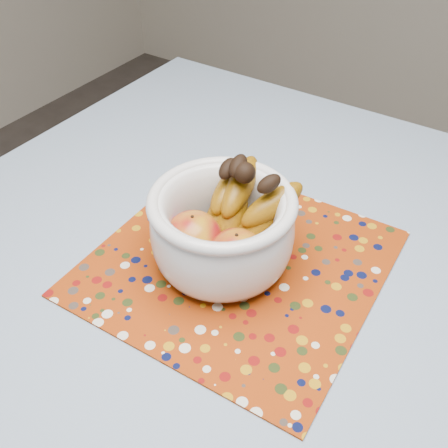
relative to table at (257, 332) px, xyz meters
name	(u,v)px	position (x,y,z in m)	size (l,w,h in m)	color
table	(257,332)	(0.00, 0.00, 0.00)	(1.20, 1.20, 0.75)	brown
tablecloth	(259,299)	(0.00, 0.00, 0.08)	(1.32, 1.32, 0.01)	slate
placemat	(238,263)	(-0.07, 0.04, 0.09)	(0.45, 0.45, 0.00)	#862C07
fruit_bowl	(229,222)	(-0.08, 0.04, 0.17)	(0.25, 0.24, 0.18)	silver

